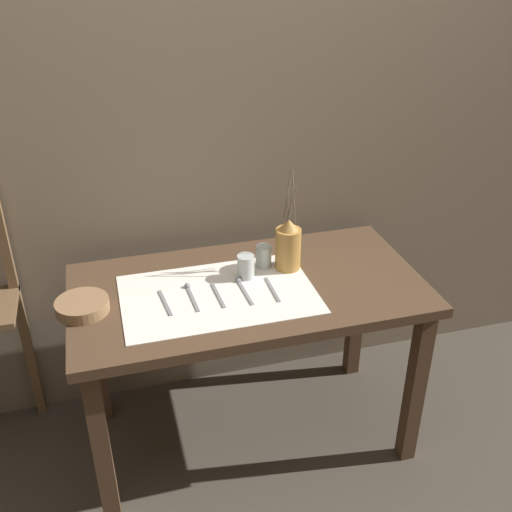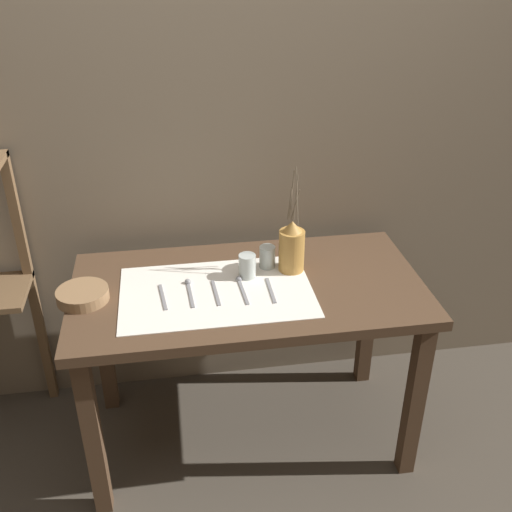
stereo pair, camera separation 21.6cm
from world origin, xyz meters
TOP-DOWN VIEW (x-y plane):
  - ground_plane at (0.00, 0.00)m, footprint 12.00×12.00m
  - stone_wall_back at (0.00, 0.45)m, footprint 7.00×0.06m
  - wooden_table at (0.00, 0.00)m, footprint 1.30×0.68m
  - linen_cloth at (-0.12, -0.03)m, footprint 0.70×0.44m
  - pitcher_with_flowers at (0.18, 0.08)m, footprint 0.10×0.10m
  - wooden_bowl at (-0.59, -0.01)m, footprint 0.18×0.18m
  - glass_tumbler_near at (0.01, 0.06)m, footprint 0.06×0.06m
  - glass_tumbler_far at (0.09, 0.12)m, footprint 0.06×0.06m
  - fork_inner at (-0.31, -0.04)m, footprint 0.03×0.17m
  - spoon_inner at (-0.22, 0.01)m, footprint 0.03×0.18m
  - knife_center at (-0.12, -0.04)m, footprint 0.02×0.17m
  - spoon_outer at (-0.03, 0.00)m, footprint 0.03×0.18m
  - fork_outer at (0.08, -0.06)m, footprint 0.01×0.17m

SIDE VIEW (x-z plane):
  - ground_plane at x=0.00m, z-range 0.00..0.00m
  - wooden_table at x=0.00m, z-range 0.27..1.03m
  - linen_cloth at x=-0.12m, z-range 0.75..0.76m
  - fork_inner at x=-0.31m, z-range 0.76..0.76m
  - knife_center at x=-0.12m, z-range 0.76..0.76m
  - fork_outer at x=0.08m, z-range 0.76..0.76m
  - spoon_inner at x=-0.22m, z-range 0.75..0.77m
  - spoon_outer at x=-0.03m, z-range 0.75..0.77m
  - wooden_bowl at x=-0.59m, z-range 0.75..0.80m
  - glass_tumbler_far at x=0.09m, z-range 0.76..0.85m
  - glass_tumbler_near at x=0.01m, z-range 0.76..0.85m
  - pitcher_with_flowers at x=0.18m, z-range 0.64..1.06m
  - stone_wall_back at x=0.00m, z-range 0.00..2.40m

